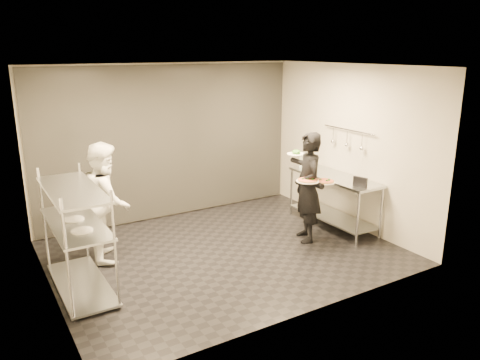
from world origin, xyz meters
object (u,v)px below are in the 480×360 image
pass_rack (77,233)px  prep_counter (334,192)px  bottle_green (301,161)px  salad_plate (296,153)px  bottle_dark (315,163)px  chef (106,201)px  waiter (308,187)px  pos_monitor (360,182)px  pizza_plate_far (324,181)px  pizza_plate_near (308,180)px  bottle_clear (310,160)px

pass_rack → prep_counter: (4.33, 0.00, -0.14)m
prep_counter → bottle_green: size_ratio=7.83×
salad_plate → bottle_dark: (0.88, 0.56, -0.39)m
chef → bottle_green: 3.62m
prep_counter → waiter: bearing=-163.1°
waiter → pos_monitor: size_ratio=7.80×
prep_counter → salad_plate: size_ratio=5.99×
waiter → salad_plate: bearing=-152.6°
pizza_plate_far → bottle_dark: bearing=56.9°
prep_counter → pos_monitor: bearing=-99.5°
pizza_plate_near → bottle_green: (0.83, 1.22, -0.04)m
waiter → prep_counter: bearing=127.9°
chef → prep_counter: bearing=-88.6°
pizza_plate_near → pos_monitor: 0.87m
bottle_green → bottle_dark: bearing=-47.2°
pass_rack → waiter: (3.55, -0.23, 0.12)m
pizza_plate_far → prep_counter: bearing=36.0°
pizza_plate_near → bottle_dark: (1.00, 1.03, -0.06)m
pass_rack → bottle_green: 4.30m
pizza_plate_near → bottle_clear: 1.62m
pizza_plate_far → bottle_dark: size_ratio=1.75×
pizza_plate_far → pass_rack: bearing=173.0°
pass_rack → chef: bearing=52.6°
pizza_plate_far → bottle_clear: bearing=59.3°
prep_counter → bottle_dark: bearing=83.9°
pizza_plate_far → bottle_clear: 1.46m
prep_counter → pizza_plate_far: 0.88m
chef → bottle_green: size_ratio=7.63×
bottle_green → pizza_plate_far: bearing=-112.5°
prep_counter → chef: size_ratio=1.03×
pizza_plate_far → bottle_green: 1.36m
prep_counter → bottle_clear: bearing=81.6°
pass_rack → pizza_plate_far: size_ratio=4.60×
waiter → pizza_plate_near: size_ratio=5.03×
pizza_plate_far → waiter: bearing=124.1°
bottle_green → bottle_clear: (0.23, 0.00, -0.01)m
bottle_green → chef: bearing=-179.7°
prep_counter → pizza_plate_near: size_ratio=5.08×
pizza_plate_far → bottle_clear: (0.75, 1.26, -0.00)m
chef → pos_monitor: 3.91m
chef → pizza_plate_far: size_ratio=5.04×
pos_monitor → waiter: bearing=125.8°
prep_counter → waiter: 0.86m
bottle_dark → pizza_plate_far: bearing=-123.1°
bottle_dark → pizza_plate_near: bearing=-134.2°
bottle_clear → pizza_plate_far: bearing=-120.7°
prep_counter → waiter: size_ratio=1.01×
pass_rack → pizza_plate_far: pass_rack is taller
chef → bottle_clear: chef is taller
pass_rack → prep_counter: pass_rack is taller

